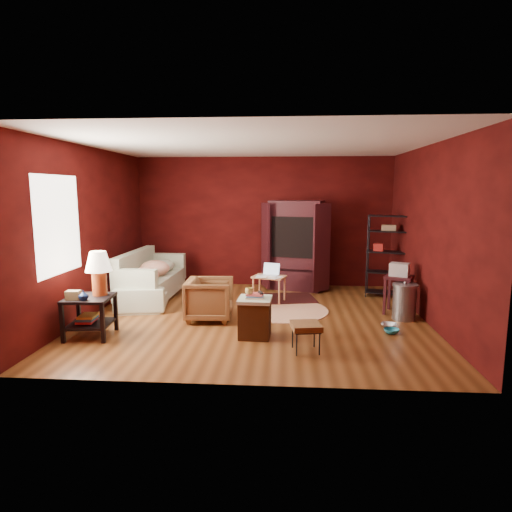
{
  "coord_description": "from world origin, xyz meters",
  "views": [
    {
      "loc": [
        0.51,
        -6.83,
        2.09
      ],
      "look_at": [
        0.0,
        0.2,
        1.0
      ],
      "focal_mm": 30.0,
      "sensor_mm": 36.0,
      "label": 1
    }
  ],
  "objects_px": {
    "sofa": "(147,278)",
    "tv_armoire": "(296,243)",
    "wire_shelving": "(388,253)",
    "hamper": "(255,317)",
    "side_table": "(94,286)",
    "armchair": "(210,297)",
    "laptop_desk": "(269,279)"
  },
  "relations": [
    {
      "from": "armchair",
      "to": "tv_armoire",
      "type": "distance_m",
      "value": 2.79
    },
    {
      "from": "laptop_desk",
      "to": "tv_armoire",
      "type": "bearing_deg",
      "value": 83.08
    },
    {
      "from": "tv_armoire",
      "to": "armchair",
      "type": "bearing_deg",
      "value": -107.03
    },
    {
      "from": "side_table",
      "to": "laptop_desk",
      "type": "xyz_separation_m",
      "value": [
        2.43,
        2.04,
        -0.29
      ]
    },
    {
      "from": "hamper",
      "to": "laptop_desk",
      "type": "bearing_deg",
      "value": 86.31
    },
    {
      "from": "armchair",
      "to": "hamper",
      "type": "relative_size",
      "value": 1.14
    },
    {
      "from": "hamper",
      "to": "tv_armoire",
      "type": "relative_size",
      "value": 0.35
    },
    {
      "from": "hamper",
      "to": "laptop_desk",
      "type": "height_order",
      "value": "laptop_desk"
    },
    {
      "from": "side_table",
      "to": "laptop_desk",
      "type": "bearing_deg",
      "value": 40.0
    },
    {
      "from": "sofa",
      "to": "side_table",
      "type": "xyz_separation_m",
      "value": [
        -0.09,
        -2.05,
        0.31
      ]
    },
    {
      "from": "sofa",
      "to": "tv_armoire",
      "type": "relative_size",
      "value": 1.15
    },
    {
      "from": "armchair",
      "to": "side_table",
      "type": "distance_m",
      "value": 1.78
    },
    {
      "from": "wire_shelving",
      "to": "hamper",
      "type": "bearing_deg",
      "value": -118.32
    },
    {
      "from": "sofa",
      "to": "side_table",
      "type": "height_order",
      "value": "side_table"
    },
    {
      "from": "side_table",
      "to": "tv_armoire",
      "type": "height_order",
      "value": "tv_armoire"
    },
    {
      "from": "laptop_desk",
      "to": "sofa",
      "type": "bearing_deg",
      "value": -163.22
    },
    {
      "from": "tv_armoire",
      "to": "wire_shelving",
      "type": "height_order",
      "value": "tv_armoire"
    },
    {
      "from": "sofa",
      "to": "side_table",
      "type": "bearing_deg",
      "value": 167.77
    },
    {
      "from": "sofa",
      "to": "hamper",
      "type": "height_order",
      "value": "sofa"
    },
    {
      "from": "hamper",
      "to": "sofa",
      "type": "bearing_deg",
      "value": 138.46
    },
    {
      "from": "side_table",
      "to": "sofa",
      "type": "bearing_deg",
      "value": 87.44
    },
    {
      "from": "laptop_desk",
      "to": "tv_armoire",
      "type": "height_order",
      "value": "tv_armoire"
    },
    {
      "from": "armchair",
      "to": "tv_armoire",
      "type": "height_order",
      "value": "tv_armoire"
    },
    {
      "from": "laptop_desk",
      "to": "hamper",
      "type": "bearing_deg",
      "value": -76.54
    },
    {
      "from": "side_table",
      "to": "wire_shelving",
      "type": "relative_size",
      "value": 0.76
    },
    {
      "from": "sofa",
      "to": "tv_armoire",
      "type": "distance_m",
      "value": 3.11
    },
    {
      "from": "side_table",
      "to": "hamper",
      "type": "bearing_deg",
      "value": 2.32
    },
    {
      "from": "tv_armoire",
      "to": "wire_shelving",
      "type": "bearing_deg",
      "value": -3.11
    },
    {
      "from": "side_table",
      "to": "wire_shelving",
      "type": "xyz_separation_m",
      "value": [
        4.73,
        2.61,
        0.15
      ]
    },
    {
      "from": "side_table",
      "to": "laptop_desk",
      "type": "distance_m",
      "value": 3.18
    },
    {
      "from": "side_table",
      "to": "tv_armoire",
      "type": "bearing_deg",
      "value": 47.25
    },
    {
      "from": "armchair",
      "to": "side_table",
      "type": "relative_size",
      "value": 0.61
    }
  ]
}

